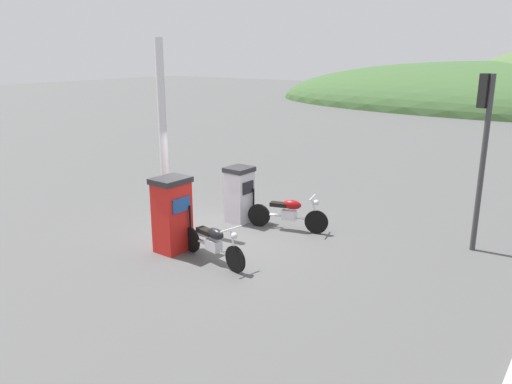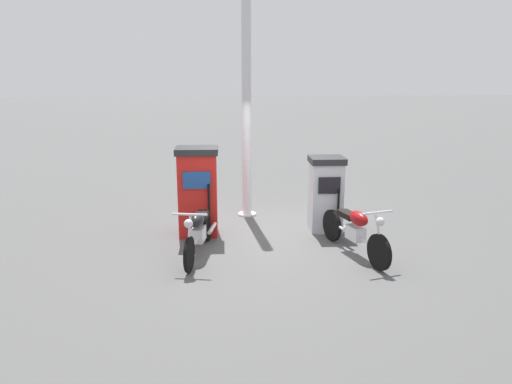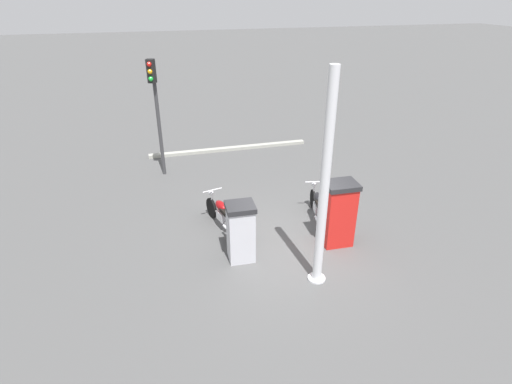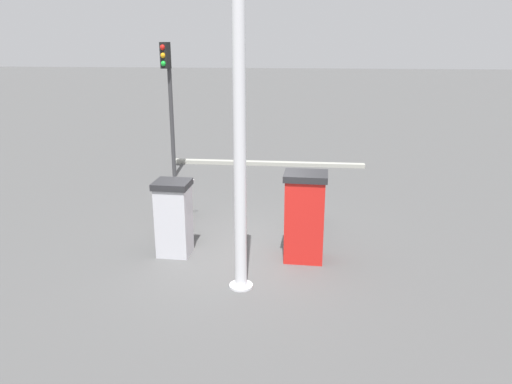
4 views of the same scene
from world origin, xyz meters
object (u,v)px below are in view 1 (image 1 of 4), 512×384
Objects in this scene: motorcycle_far_pump at (288,213)px; roadside_traffic_light at (483,133)px; motorcycle_near_pump at (213,242)px; canopy_support_pole at (163,140)px; fuel_pump_far at (239,194)px; fuel_pump_near at (172,214)px.

motorcycle_far_pump is 4.83m from roadside_traffic_light.
canopy_support_pole reaches higher than motorcycle_near_pump.
fuel_pump_far is at bearing 49.66° from canopy_support_pole.
fuel_pump_near reaches higher than motorcycle_far_pump.
motorcycle_near_pump is at bearing -23.37° from canopy_support_pole.
roadside_traffic_light is 7.34m from canopy_support_pole.
fuel_pump_far is at bearing -164.91° from roadside_traffic_light.
motorcycle_near_pump is 0.44× the size of canopy_support_pole.
roadside_traffic_light is (5.49, 3.98, 1.81)m from fuel_pump_near.
motorcycle_near_pump is 2.67m from motorcycle_far_pump.
canopy_support_pole reaches higher than fuel_pump_far.
fuel_pump_far is 0.31× the size of canopy_support_pole.
fuel_pump_near is at bearing -90.01° from fuel_pump_far.
motorcycle_near_pump is (1.17, -2.49, -0.29)m from fuel_pump_far.
fuel_pump_far is 0.72× the size of motorcycle_far_pump.
roadside_traffic_light is at bearing 23.57° from canopy_support_pole.
fuel_pump_far is 2.44m from canopy_support_pole.
fuel_pump_near is 7.02m from roadside_traffic_light.
roadside_traffic_light is at bearing 35.96° from fuel_pump_near.
fuel_pump_near is at bearing -144.04° from roadside_traffic_light.
fuel_pump_far is 0.72× the size of motorcycle_near_pump.
canopy_support_pole is at bearing -148.43° from motorcycle_far_pump.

